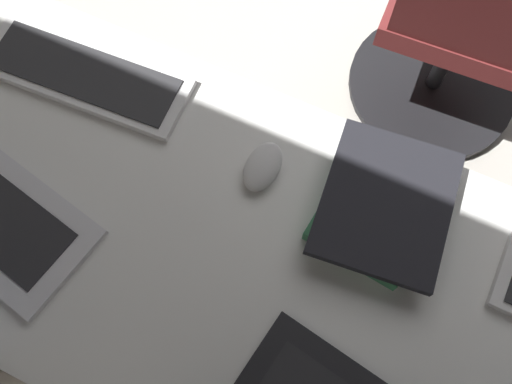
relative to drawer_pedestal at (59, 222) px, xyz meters
The scene contains 6 objects.
desk 0.60m from the drawer_pedestal, behind, with size 2.28×0.67×0.73m.
drawer_pedestal is the anchor object (origin of this frame).
keyboard_spare 0.46m from the drawer_pedestal, 106.53° to the right, with size 0.43×0.16×0.02m.
mouse_main 0.65m from the drawer_pedestal, 157.26° to the right, with size 0.06×0.10×0.03m, color silver.
book_stack_near 0.83m from the drawer_pedestal, 163.14° to the right, with size 0.25×0.29×0.05m.
office_chair 1.19m from the drawer_pedestal, 128.96° to the right, with size 0.56×0.56×0.97m.
Camera 1 is at (-0.08, 2.21, 1.70)m, focal length 39.43 mm.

